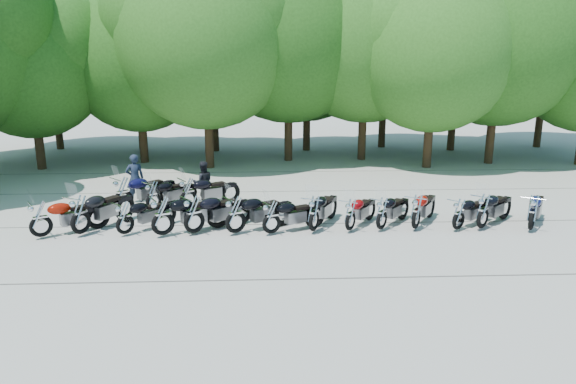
{
  "coord_description": "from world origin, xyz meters",
  "views": [
    {
      "loc": [
        -0.72,
        -14.76,
        5.18
      ],
      "look_at": [
        0.0,
        1.5,
        1.1
      ],
      "focal_mm": 32.0,
      "sensor_mm": 36.0,
      "label": 1
    }
  ],
  "objects_px": {
    "motorcycle_6": "(271,216)",
    "motorcycle_7": "(314,212)",
    "motorcycle_9": "(382,212)",
    "motorcycle_16": "(188,192)",
    "motorcycle_0": "(40,218)",
    "rider_0": "(135,178)",
    "motorcycle_14": "(123,192)",
    "motorcycle_13": "(533,212)",
    "motorcycle_12": "(483,210)",
    "motorcycle_11": "(459,213)",
    "motorcycle_1": "(80,213)",
    "motorcycle_4": "(194,213)",
    "motorcycle_3": "(162,215)",
    "motorcycle_8": "(351,214)",
    "motorcycle_10": "(417,211)",
    "rider_1": "(203,182)",
    "motorcycle_2": "(125,217)",
    "motorcycle_15": "(153,195)",
    "motorcycle_5": "(235,214)"
  },
  "relations": [
    {
      "from": "rider_0",
      "to": "rider_1",
      "type": "height_order",
      "value": "rider_0"
    },
    {
      "from": "motorcycle_1",
      "to": "motorcycle_4",
      "type": "bearing_deg",
      "value": -151.41
    },
    {
      "from": "motorcycle_16",
      "to": "motorcycle_8",
      "type": "bearing_deg",
      "value": -149.02
    },
    {
      "from": "motorcycle_10",
      "to": "motorcycle_3",
      "type": "bearing_deg",
      "value": 35.03
    },
    {
      "from": "motorcycle_4",
      "to": "motorcycle_11",
      "type": "relative_size",
      "value": 1.18
    },
    {
      "from": "motorcycle_2",
      "to": "rider_0",
      "type": "distance_m",
      "value": 4.11
    },
    {
      "from": "motorcycle_10",
      "to": "rider_1",
      "type": "bearing_deg",
      "value": 5.83
    },
    {
      "from": "motorcycle_10",
      "to": "motorcycle_12",
      "type": "distance_m",
      "value": 2.13
    },
    {
      "from": "motorcycle_4",
      "to": "motorcycle_10",
      "type": "bearing_deg",
      "value": -125.6
    },
    {
      "from": "motorcycle_8",
      "to": "motorcycle_16",
      "type": "bearing_deg",
      "value": 7.78
    },
    {
      "from": "motorcycle_13",
      "to": "motorcycle_14",
      "type": "distance_m",
      "value": 13.78
    },
    {
      "from": "motorcycle_0",
      "to": "rider_0",
      "type": "relative_size",
      "value": 1.25
    },
    {
      "from": "rider_1",
      "to": "motorcycle_1",
      "type": "bearing_deg",
      "value": 31.2
    },
    {
      "from": "motorcycle_5",
      "to": "motorcycle_14",
      "type": "xyz_separation_m",
      "value": [
        -4.16,
        2.76,
        0.03
      ]
    },
    {
      "from": "motorcycle_6",
      "to": "motorcycle_7",
      "type": "xyz_separation_m",
      "value": [
        1.33,
        0.19,
        0.05
      ]
    },
    {
      "from": "motorcycle_4",
      "to": "motorcycle_13",
      "type": "height_order",
      "value": "motorcycle_4"
    },
    {
      "from": "motorcycle_15",
      "to": "rider_1",
      "type": "xyz_separation_m",
      "value": [
        1.67,
        1.05,
        0.19
      ]
    },
    {
      "from": "motorcycle_13",
      "to": "motorcycle_1",
      "type": "bearing_deg",
      "value": 33.35
    },
    {
      "from": "motorcycle_9",
      "to": "motorcycle_12",
      "type": "relative_size",
      "value": 0.92
    },
    {
      "from": "motorcycle_5",
      "to": "motorcycle_8",
      "type": "relative_size",
      "value": 1.15
    },
    {
      "from": "motorcycle_0",
      "to": "motorcycle_12",
      "type": "xyz_separation_m",
      "value": [
        13.71,
        0.24,
        0.0
      ]
    },
    {
      "from": "motorcycle_8",
      "to": "rider_1",
      "type": "xyz_separation_m",
      "value": [
        -5.03,
        3.7,
        0.21
      ]
    },
    {
      "from": "motorcycle_3",
      "to": "motorcycle_10",
      "type": "xyz_separation_m",
      "value": [
        7.92,
        0.33,
        -0.07
      ]
    },
    {
      "from": "motorcycle_12",
      "to": "motorcycle_13",
      "type": "xyz_separation_m",
      "value": [
        1.49,
        -0.23,
        -0.0
      ]
    },
    {
      "from": "motorcycle_3",
      "to": "motorcycle_11",
      "type": "bearing_deg",
      "value": -117.2
    },
    {
      "from": "motorcycle_1",
      "to": "rider_0",
      "type": "xyz_separation_m",
      "value": [
        0.72,
        3.99,
        0.21
      ]
    },
    {
      "from": "motorcycle_3",
      "to": "motorcycle_11",
      "type": "distance_m",
      "value": 9.24
    },
    {
      "from": "motorcycle_0",
      "to": "motorcycle_6",
      "type": "bearing_deg",
      "value": -123.83
    },
    {
      "from": "motorcycle_10",
      "to": "motorcycle_12",
      "type": "xyz_separation_m",
      "value": [
        2.12,
        -0.07,
        0.01
      ]
    },
    {
      "from": "motorcycle_14",
      "to": "motorcycle_13",
      "type": "bearing_deg",
      "value": -144.55
    },
    {
      "from": "motorcycle_11",
      "to": "motorcycle_5",
      "type": "bearing_deg",
      "value": 53.33
    },
    {
      "from": "motorcycle_12",
      "to": "motorcycle_9",
      "type": "bearing_deg",
      "value": 46.54
    },
    {
      "from": "motorcycle_14",
      "to": "motorcycle_15",
      "type": "height_order",
      "value": "motorcycle_14"
    },
    {
      "from": "motorcycle_4",
      "to": "motorcycle_16",
      "type": "bearing_deg",
      "value": -25.08
    },
    {
      "from": "motorcycle_14",
      "to": "motorcycle_7",
      "type": "bearing_deg",
      "value": -154.5
    },
    {
      "from": "motorcycle_7",
      "to": "motorcycle_8",
      "type": "relative_size",
      "value": 1.1
    },
    {
      "from": "motorcycle_1",
      "to": "motorcycle_10",
      "type": "xyz_separation_m",
      "value": [
        10.48,
        0.08,
        -0.07
      ]
    },
    {
      "from": "motorcycle_0",
      "to": "motorcycle_1",
      "type": "height_order",
      "value": "motorcycle_1"
    },
    {
      "from": "motorcycle_11",
      "to": "motorcycle_1",
      "type": "bearing_deg",
      "value": 52.46
    },
    {
      "from": "motorcycle_3",
      "to": "motorcycle_12",
      "type": "xyz_separation_m",
      "value": [
        10.05,
        0.26,
        -0.05
      ]
    },
    {
      "from": "motorcycle_4",
      "to": "rider_1",
      "type": "height_order",
      "value": "rider_1"
    },
    {
      "from": "motorcycle_2",
      "to": "motorcycle_16",
      "type": "xyz_separation_m",
      "value": [
        1.54,
        2.82,
        0.07
      ]
    },
    {
      "from": "motorcycle_12",
      "to": "motorcycle_6",
      "type": "bearing_deg",
      "value": 49.38
    },
    {
      "from": "motorcycle_7",
      "to": "motorcycle_10",
      "type": "relative_size",
      "value": 1.02
    },
    {
      "from": "motorcycle_11",
      "to": "motorcycle_13",
      "type": "height_order",
      "value": "motorcycle_13"
    },
    {
      "from": "rider_0",
      "to": "motorcycle_0",
      "type": "bearing_deg",
      "value": 44.95
    },
    {
      "from": "motorcycle_1",
      "to": "motorcycle_11",
      "type": "height_order",
      "value": "motorcycle_1"
    },
    {
      "from": "motorcycle_9",
      "to": "motorcycle_16",
      "type": "bearing_deg",
      "value": 17.01
    },
    {
      "from": "motorcycle_9",
      "to": "motorcycle_10",
      "type": "bearing_deg",
      "value": -139.71
    },
    {
      "from": "motorcycle_11",
      "to": "motorcycle_14",
      "type": "bearing_deg",
      "value": 39.28
    }
  ]
}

